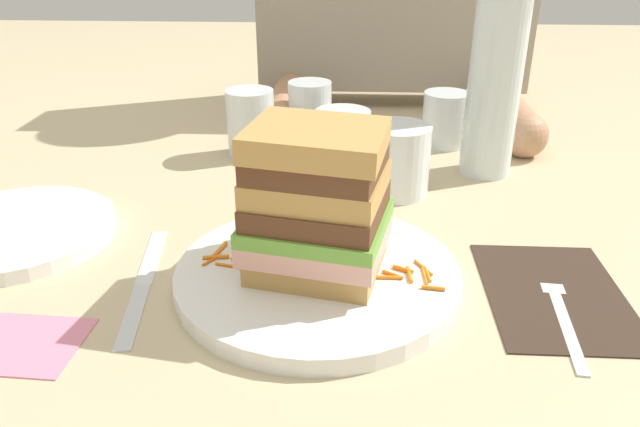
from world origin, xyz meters
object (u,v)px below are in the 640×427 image
at_px(empty_tumbler_2, 445,119).
at_px(side_plate, 15,231).
at_px(main_plate, 318,275).
at_px(empty_tumbler_3, 310,113).
at_px(fork, 560,304).
at_px(water_bottle, 497,67).
at_px(knife, 143,285).
at_px(juice_glass, 397,165).
at_px(sandwich, 318,202).
at_px(napkin_pink, 22,343).
at_px(empty_tumbler_1, 342,138).
at_px(empty_tumbler_0, 251,123).
at_px(napkin_dark, 555,293).

xyz_separation_m(empty_tumbler_2, side_plate, (-0.49, -0.31, -0.03)).
bearing_deg(main_plate, empty_tumbler_3, 94.85).
xyz_separation_m(main_plate, fork, (0.21, -0.03, -0.00)).
bearing_deg(water_bottle, knife, -140.84).
bearing_deg(juice_glass, empty_tumbler_2, 65.52).
distance_m(main_plate, fork, 0.21).
bearing_deg(knife, main_plate, 5.05).
relative_size(main_plate, water_bottle, 0.85).
height_order(sandwich, napkin_pink, sandwich).
height_order(fork, side_plate, side_plate).
height_order(empty_tumbler_1, empty_tumbler_3, empty_tumbler_3).
xyz_separation_m(fork, empty_tumbler_2, (-0.05, 0.42, 0.03)).
height_order(knife, empty_tumbler_3, empty_tumbler_3).
relative_size(water_bottle, napkin_pink, 3.22).
distance_m(sandwich, knife, 0.18).
xyz_separation_m(empty_tumbler_1, side_plate, (-0.34, -0.23, -0.03)).
bearing_deg(empty_tumbler_3, sandwich, -85.14).
xyz_separation_m(fork, side_plate, (-0.53, 0.10, 0.00)).
bearing_deg(empty_tumbler_2, empty_tumbler_0, -168.89).
distance_m(juice_glass, side_plate, 0.43).
distance_m(fork, empty_tumbler_2, 0.42).
bearing_deg(juice_glass, napkin_pink, -135.12).
bearing_deg(fork, sandwich, 171.81).
xyz_separation_m(empty_tumbler_1, empty_tumbler_3, (-0.05, 0.08, 0.01)).
bearing_deg(side_plate, sandwich, -12.72).
relative_size(empty_tumbler_3, side_plate, 0.45).
distance_m(fork, napkin_pink, 0.45).
bearing_deg(main_plate, side_plate, 167.36).
distance_m(empty_tumbler_2, side_plate, 0.58).
xyz_separation_m(side_plate, napkin_pink, (0.09, -0.17, -0.01)).
bearing_deg(sandwich, empty_tumbler_2, 67.10).
relative_size(main_plate, napkin_dark, 1.50).
relative_size(sandwich, knife, 0.69).
relative_size(napkin_dark, empty_tumbler_1, 2.31).
height_order(napkin_dark, empty_tumbler_2, empty_tumbler_2).
relative_size(sandwich, empty_tumbler_1, 1.85).
distance_m(knife, water_bottle, 0.49).
xyz_separation_m(napkin_dark, knife, (-0.37, -0.01, 0.00)).
height_order(juice_glass, napkin_pink, juice_glass).
bearing_deg(juice_glass, empty_tumbler_1, 126.50).
bearing_deg(fork, empty_tumbler_1, 120.32).
bearing_deg(empty_tumbler_0, empty_tumbler_3, 33.48).
bearing_deg(empty_tumbler_2, main_plate, -112.95).
xyz_separation_m(juice_glass, side_plate, (-0.41, -0.14, -0.03)).
distance_m(fork, empty_tumbler_0, 0.49).
height_order(main_plate, napkin_dark, main_plate).
height_order(side_plate, napkin_pink, side_plate).
bearing_deg(knife, juice_glass, 42.64).
relative_size(juice_glass, side_plate, 0.42).
relative_size(napkin_dark, side_plate, 0.85).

